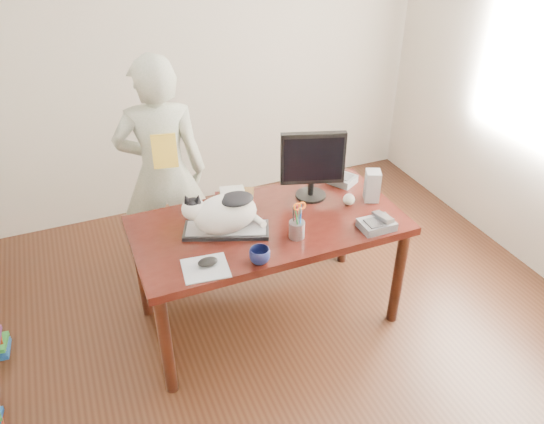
{
  "coord_description": "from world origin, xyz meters",
  "views": [
    {
      "loc": [
        -0.99,
        -1.82,
        2.5
      ],
      "look_at": [
        0.0,
        0.55,
        0.85
      ],
      "focal_mm": 35.0,
      "sensor_mm": 36.0,
      "label": 1
    }
  ],
  "objects": [
    {
      "name": "monitor",
      "position": [
        0.36,
        0.76,
        1.0
      ],
      "size": [
        0.39,
        0.24,
        0.45
      ],
      "rotation": [
        0.0,
        0.0,
        -0.31
      ],
      "color": "black",
      "rests_on": "desk"
    },
    {
      "name": "mouse",
      "position": [
        -0.45,
        0.34,
        0.77
      ],
      "size": [
        0.11,
        0.08,
        0.04
      ],
      "rotation": [
        0.0,
        0.0,
        -0.11
      ],
      "color": "black",
      "rests_on": "mousepad"
    },
    {
      "name": "book_stack",
      "position": [
        -0.11,
        0.88,
        0.79
      ],
      "size": [
        0.28,
        0.24,
        0.09
      ],
      "rotation": [
        0.0,
        0.0,
        -0.32
      ],
      "color": "#521716",
      "rests_on": "desk"
    },
    {
      "name": "keyboard",
      "position": [
        -0.27,
        0.6,
        0.76
      ],
      "size": [
        0.52,
        0.35,
        0.03
      ],
      "rotation": [
        0.0,
        0.0,
        -0.37
      ],
      "color": "black",
      "rests_on": "desk"
    },
    {
      "name": "person",
      "position": [
        -0.46,
        1.33,
        0.81
      ],
      "size": [
        0.65,
        0.49,
        1.61
      ],
      "primitive_type": "imported",
      "rotation": [
        0.0,
        0.0,
        2.95
      ],
      "color": "silver",
      "rests_on": "ground"
    },
    {
      "name": "room",
      "position": [
        0.0,
        0.0,
        1.35
      ],
      "size": [
        4.5,
        4.5,
        4.5
      ],
      "color": "black",
      "rests_on": "ground"
    },
    {
      "name": "speaker",
      "position": [
        0.7,
        0.59,
        0.85
      ],
      "size": [
        0.12,
        0.13,
        0.2
      ],
      "rotation": [
        0.0,
        0.0,
        -0.42
      ],
      "color": "#A3A3A5",
      "rests_on": "desk"
    },
    {
      "name": "calculator",
      "position": [
        0.62,
        0.86,
        0.78
      ],
      "size": [
        0.22,
        0.24,
        0.06
      ],
      "rotation": [
        0.0,
        0.0,
        0.53
      ],
      "color": "slate",
      "rests_on": "desk"
    },
    {
      "name": "cat",
      "position": [
        -0.28,
        0.6,
        0.89
      ],
      "size": [
        0.47,
        0.35,
        0.27
      ],
      "rotation": [
        0.0,
        0.0,
        -0.37
      ],
      "color": "white",
      "rests_on": "keyboard"
    },
    {
      "name": "desk",
      "position": [
        0.0,
        0.68,
        0.6
      ],
      "size": [
        1.6,
        0.8,
        0.75
      ],
      "color": "black",
      "rests_on": "ground"
    },
    {
      "name": "phone",
      "position": [
        0.56,
        0.3,
        0.78
      ],
      "size": [
        0.2,
        0.17,
        0.09
      ],
      "rotation": [
        0.0,
        0.0,
        -0.02
      ],
      "color": "slate",
      "rests_on": "desk"
    },
    {
      "name": "pen_cup",
      "position": [
        0.09,
        0.4,
        0.81
      ],
      "size": [
        0.09,
        0.09,
        0.23
      ],
      "rotation": [
        0.0,
        0.0,
        0.01
      ],
      "color": "gray",
      "rests_on": "desk"
    },
    {
      "name": "held_book",
      "position": [
        -0.46,
        1.16,
        1.05
      ],
      "size": [
        0.17,
        0.12,
        0.21
      ],
      "rotation": [
        0.0,
        0.0,
        -0.19
      ],
      "color": "gold",
      "rests_on": "person"
    },
    {
      "name": "mousepad",
      "position": [
        -0.47,
        0.32,
        0.75
      ],
      "size": [
        0.26,
        0.24,
        0.01
      ],
      "rotation": [
        0.0,
        0.0,
        -0.11
      ],
      "color": "silver",
      "rests_on": "desk"
    },
    {
      "name": "baseball",
      "position": [
        0.54,
        0.59,
        0.79
      ],
      "size": [
        0.07,
        0.07,
        0.07
      ],
      "rotation": [
        0.0,
        0.0,
        0.16
      ],
      "color": "silver",
      "rests_on": "desk"
    },
    {
      "name": "coffee_mug",
      "position": [
        -0.19,
        0.26,
        0.79
      ],
      "size": [
        0.16,
        0.16,
        0.09
      ],
      "primitive_type": "imported",
      "rotation": [
        0.0,
        0.0,
        0.99
      ],
      "color": "#0E1238",
      "rests_on": "desk"
    }
  ]
}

